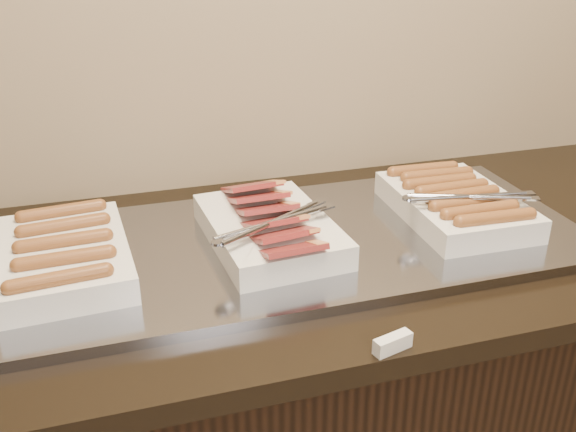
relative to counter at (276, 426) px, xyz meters
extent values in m
cube|color=black|center=(0.00, 0.00, 0.43)|extent=(2.06, 0.76, 0.04)
cube|color=gray|center=(0.02, 0.00, 0.46)|extent=(1.20, 0.50, 0.02)
cube|color=silver|center=(-0.39, 0.00, 0.49)|extent=(0.24, 0.34, 0.05)
cylinder|color=brown|center=(-0.39, -0.13, 0.52)|extent=(0.15, 0.04, 0.03)
cylinder|color=brown|center=(-0.38, -0.07, 0.52)|extent=(0.15, 0.03, 0.03)
cylinder|color=brown|center=(-0.38, 0.00, 0.52)|extent=(0.15, 0.03, 0.03)
cylinder|color=brown|center=(-0.38, 0.07, 0.52)|extent=(0.15, 0.04, 0.03)
cylinder|color=brown|center=(-0.39, 0.13, 0.52)|extent=(0.15, 0.04, 0.03)
cube|color=silver|center=(-0.01, 0.00, 0.49)|extent=(0.24, 0.34, 0.05)
cube|color=maroon|center=(-0.01, -0.13, 0.52)|extent=(0.12, 0.10, 0.04)
cube|color=maroon|center=(-0.01, -0.08, 0.52)|extent=(0.12, 0.10, 0.04)
cube|color=maroon|center=(-0.01, -0.03, 0.52)|extent=(0.12, 0.10, 0.04)
cube|color=maroon|center=(-0.01, 0.03, 0.53)|extent=(0.11, 0.09, 0.04)
cube|color=maroon|center=(-0.01, 0.08, 0.53)|extent=(0.11, 0.09, 0.04)
cube|color=maroon|center=(-0.01, 0.13, 0.53)|extent=(0.12, 0.10, 0.04)
cube|color=silver|center=(0.39, 0.00, 0.49)|extent=(0.23, 0.34, 0.05)
cylinder|color=brown|center=(0.40, -0.14, 0.52)|extent=(0.15, 0.03, 0.03)
cylinder|color=brown|center=(0.39, -0.10, 0.52)|extent=(0.15, 0.03, 0.03)
cylinder|color=brown|center=(0.39, -0.06, 0.52)|extent=(0.15, 0.03, 0.03)
cylinder|color=brown|center=(0.40, -0.02, 0.52)|extent=(0.15, 0.03, 0.03)
cylinder|color=brown|center=(0.39, 0.02, 0.52)|extent=(0.15, 0.03, 0.03)
cylinder|color=brown|center=(0.39, 0.06, 0.52)|extent=(0.15, 0.03, 0.03)
cylinder|color=brown|center=(0.40, 0.10, 0.52)|extent=(0.15, 0.03, 0.03)
cylinder|color=brown|center=(0.39, 0.14, 0.52)|extent=(0.15, 0.03, 0.03)
cube|color=silver|center=(0.08, -0.36, 0.46)|extent=(0.07, 0.03, 0.03)
camera|label=1|loc=(-0.30, -1.07, 1.04)|focal=40.00mm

